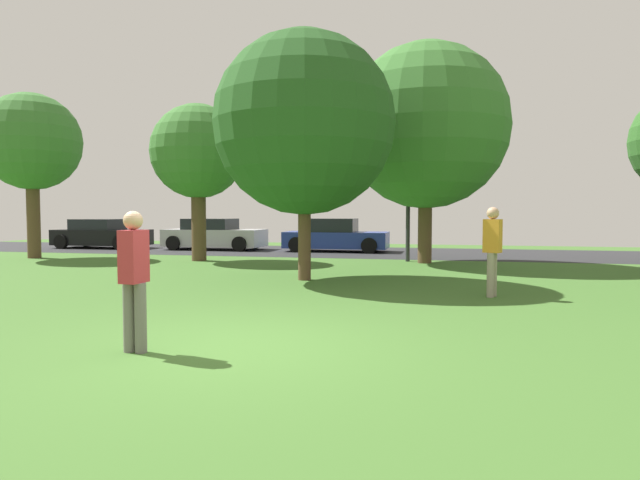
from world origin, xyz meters
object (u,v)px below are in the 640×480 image
at_px(oak_tree_center, 426,127).
at_px(parked_car_blue, 335,236).
at_px(parked_car_black, 101,235).
at_px(birch_tree_lone, 31,143).
at_px(oak_tree_left, 198,153).
at_px(parked_car_silver, 214,235).
at_px(person_bystander, 134,274).
at_px(person_thrower, 492,247).
at_px(street_lamp_post, 408,195).
at_px(maple_tree_near, 304,124).

distance_m(oak_tree_center, parked_car_blue, 7.00).
bearing_deg(parked_car_black, birch_tree_lone, -79.77).
bearing_deg(birch_tree_lone, oak_tree_left, 3.27).
distance_m(parked_car_black, parked_car_silver, 5.51).
xyz_separation_m(oak_tree_left, person_bystander, (4.65, -11.37, -2.76)).
height_order(person_thrower, parked_car_blue, person_thrower).
xyz_separation_m(birch_tree_lone, oak_tree_left, (6.34, 0.36, -0.48)).
bearing_deg(person_bystander, parked_car_black, 39.73).
bearing_deg(parked_car_black, street_lamp_post, -14.09).
height_order(parked_car_blue, street_lamp_post, street_lamp_post).
relative_size(birch_tree_lone, parked_car_silver, 1.36).
relative_size(birch_tree_lone, oak_tree_left, 1.11).
distance_m(person_thrower, person_bystander, 7.01).
bearing_deg(parked_car_black, parked_car_silver, 2.98).
xyz_separation_m(person_bystander, parked_car_silver, (-6.44, 16.58, -0.30)).
height_order(person_bystander, street_lamp_post, street_lamp_post).
height_order(birch_tree_lone, parked_car_blue, birch_tree_lone).
relative_size(person_thrower, parked_car_silver, 0.41).
height_order(birch_tree_lone, parked_car_black, birch_tree_lone).
relative_size(birch_tree_lone, parked_car_blue, 1.37).
distance_m(maple_tree_near, person_thrower, 5.42).
bearing_deg(parked_car_silver, parked_car_black, -177.02).
relative_size(oak_tree_center, street_lamp_post, 1.58).
bearing_deg(street_lamp_post, birch_tree_lone, -172.77).
distance_m(parked_car_silver, parked_car_blue, 5.49).
distance_m(oak_tree_center, parked_car_black, 15.90).
bearing_deg(street_lamp_post, oak_tree_left, -169.25).
distance_m(birch_tree_lone, parked_car_black, 6.44).
bearing_deg(oak_tree_left, oak_tree_center, 6.74).
height_order(birch_tree_lone, oak_tree_left, birch_tree_lone).
bearing_deg(street_lamp_post, maple_tree_near, -110.97).
distance_m(parked_car_silver, street_lamp_post, 9.76).
bearing_deg(person_thrower, parked_car_blue, 140.22).
xyz_separation_m(person_bystander, street_lamp_post, (2.37, 12.70, 1.31)).
relative_size(oak_tree_left, parked_car_silver, 1.22).
distance_m(birch_tree_lone, oak_tree_left, 6.36).
xyz_separation_m(parked_car_silver, street_lamp_post, (8.81, -3.88, 1.61)).
distance_m(maple_tree_near, parked_car_black, 15.58).
relative_size(oak_tree_left, oak_tree_center, 0.75).
relative_size(oak_tree_center, parked_car_blue, 1.64).
bearing_deg(parked_car_silver, birch_tree_lone, -129.22).
bearing_deg(birch_tree_lone, person_bystander, -45.05).
height_order(maple_tree_near, parked_car_black, maple_tree_near).
height_order(person_thrower, parked_car_silver, person_thrower).
bearing_deg(parked_car_blue, oak_tree_center, -48.39).
bearing_deg(oak_tree_center, person_thrower, -77.27).
bearing_deg(parked_car_silver, street_lamp_post, -23.76).
xyz_separation_m(parked_car_black, parked_car_blue, (11.00, 0.37, 0.01)).
distance_m(maple_tree_near, parked_car_silver, 12.01).
distance_m(maple_tree_near, oak_tree_center, 5.87).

